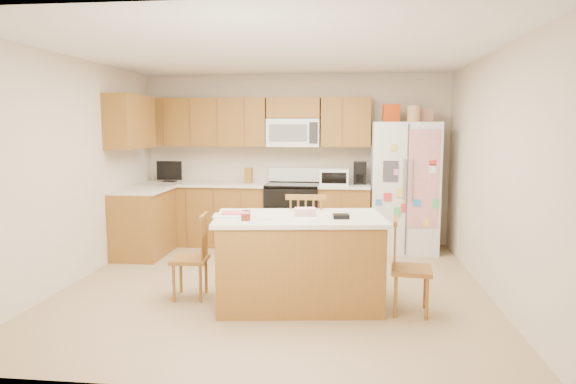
# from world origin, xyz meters

# --- Properties ---
(ground) EXTENTS (4.50, 4.50, 0.00)m
(ground) POSITION_xyz_m (0.00, 0.00, 0.00)
(ground) COLOR tan
(ground) RESTS_ON ground
(room_shell) EXTENTS (4.60, 4.60, 2.52)m
(room_shell) POSITION_xyz_m (0.00, 0.00, 1.44)
(room_shell) COLOR beige
(room_shell) RESTS_ON ground
(cabinetry) EXTENTS (3.36, 1.56, 2.15)m
(cabinetry) POSITION_xyz_m (-0.98, 1.79, 0.91)
(cabinetry) COLOR #966120
(cabinetry) RESTS_ON ground
(stove) EXTENTS (0.76, 0.65, 1.13)m
(stove) POSITION_xyz_m (0.00, 1.94, 0.47)
(stove) COLOR black
(stove) RESTS_ON ground
(refrigerator) EXTENTS (0.90, 0.79, 2.04)m
(refrigerator) POSITION_xyz_m (1.57, 1.87, 0.92)
(refrigerator) COLOR white
(refrigerator) RESTS_ON ground
(island) EXTENTS (1.72, 1.14, 0.97)m
(island) POSITION_xyz_m (0.32, -0.53, 0.45)
(island) COLOR #966120
(island) RESTS_ON ground
(windsor_chair_left) EXTENTS (0.39, 0.40, 0.87)m
(windsor_chair_left) POSITION_xyz_m (-0.78, -0.45, 0.41)
(windsor_chair_left) COLOR #966120
(windsor_chair_left) RESTS_ON ground
(windsor_chair_back) EXTENTS (0.45, 0.43, 1.03)m
(windsor_chair_back) POSITION_xyz_m (0.35, 0.04, 0.49)
(windsor_chair_back) COLOR #966120
(windsor_chair_back) RESTS_ON ground
(windsor_chair_right) EXTENTS (0.41, 0.42, 0.90)m
(windsor_chair_right) POSITION_xyz_m (1.36, -0.65, 0.42)
(windsor_chair_right) COLOR #966120
(windsor_chair_right) RESTS_ON ground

